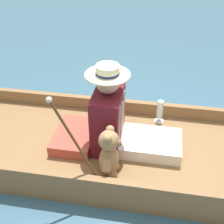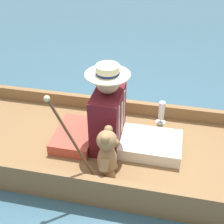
{
  "view_description": "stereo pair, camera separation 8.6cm",
  "coord_description": "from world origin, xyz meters",
  "px_view_note": "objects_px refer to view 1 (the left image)",
  "views": [
    {
      "loc": [
        2.09,
        0.37,
        1.95
      ],
      "look_at": [
        -0.01,
        0.0,
        0.49
      ],
      "focal_mm": 50.0,
      "sensor_mm": 36.0,
      "label": 1
    },
    {
      "loc": [
        2.07,
        0.45,
        1.95
      ],
      "look_at": [
        -0.01,
        0.0,
        0.49
      ],
      "focal_mm": 50.0,
      "sensor_mm": 36.0,
      "label": 2
    }
  ],
  "objects_px": {
    "wine_glass": "(160,110)",
    "seated_person": "(119,121)",
    "teddy_bear": "(109,154)",
    "walking_cane": "(72,137)"
  },
  "relations": [
    {
      "from": "wine_glass",
      "to": "walking_cane",
      "type": "xyz_separation_m",
      "value": [
        0.91,
        -0.59,
        0.31
      ]
    },
    {
      "from": "wine_glass",
      "to": "seated_person",
      "type": "bearing_deg",
      "value": -38.01
    },
    {
      "from": "seated_person",
      "to": "teddy_bear",
      "type": "bearing_deg",
      "value": -13.92
    },
    {
      "from": "seated_person",
      "to": "wine_glass",
      "type": "bearing_deg",
      "value": 131.44
    },
    {
      "from": "teddy_bear",
      "to": "walking_cane",
      "type": "relative_size",
      "value": 0.57
    },
    {
      "from": "wine_glass",
      "to": "walking_cane",
      "type": "distance_m",
      "value": 1.13
    },
    {
      "from": "seated_person",
      "to": "teddy_bear",
      "type": "height_order",
      "value": "seated_person"
    },
    {
      "from": "teddy_bear",
      "to": "walking_cane",
      "type": "height_order",
      "value": "walking_cane"
    },
    {
      "from": "teddy_bear",
      "to": "wine_glass",
      "type": "xyz_separation_m",
      "value": [
        -0.78,
        0.35,
        -0.07
      ]
    },
    {
      "from": "seated_person",
      "to": "walking_cane",
      "type": "bearing_deg",
      "value": -38.65
    }
  ]
}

